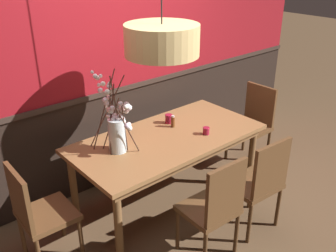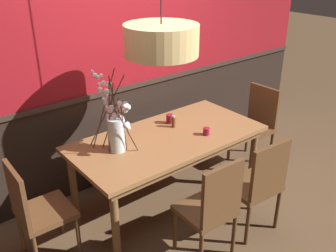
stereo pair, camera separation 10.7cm
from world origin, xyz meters
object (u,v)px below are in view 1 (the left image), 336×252
chair_near_side_right (260,181)px  candle_holder_nearer_edge (169,119)px  chair_head_east_end (254,120)px  chair_far_side_right (141,122)px  dining_table (168,143)px  candle_holder_nearer_center (206,131)px  vase_with_blossoms (117,128)px  condiment_bottle (173,122)px  chair_near_side_left (215,206)px  pendant_lamp (162,40)px  chair_far_side_left (101,136)px  chair_head_west_end (37,211)px

chair_near_side_right → candle_holder_nearer_edge: 1.16m
chair_head_east_end → chair_far_side_right: (-1.06, 0.88, -0.01)m
dining_table → candle_holder_nearer_center: size_ratio=25.66×
candle_holder_nearer_edge → chair_near_side_right: bearing=-84.1°
chair_far_side_right → dining_table: bearing=-109.5°
vase_with_blossoms → condiment_bottle: bearing=3.8°
chair_near_side_left → pendant_lamp: 1.44m
chair_far_side_right → candle_holder_nearer_center: size_ratio=12.08×
condiment_bottle → chair_head_east_end: bearing=-7.2°
condiment_bottle → pendant_lamp: 1.01m
chair_far_side_left → pendant_lamp: size_ratio=0.67×
chair_near_side_left → candle_holder_nearer_center: bearing=49.6°
chair_head_west_end → pendant_lamp: pendant_lamp is taller
chair_head_west_end → chair_head_east_end: 2.74m
chair_far_side_right → candle_holder_nearer_center: (0.01, -1.07, 0.28)m
chair_near_side_left → candle_holder_nearer_edge: bearing=67.6°
chair_head_west_end → chair_head_east_end: bearing=-0.9°
vase_with_blossoms → chair_near_side_left: bearing=-73.1°
condiment_bottle → chair_near_side_right: bearing=-81.9°
dining_table → chair_near_side_left: bearing=-105.6°
chair_far_side_right → condiment_bottle: chair_far_side_right is taller
candle_holder_nearer_center → chair_far_side_right: bearing=90.7°
candle_holder_nearer_center → pendant_lamp: (-0.46, 0.13, 0.95)m
chair_near_side_right → chair_head_east_end: (1.04, 0.87, -0.01)m
vase_with_blossoms → chair_head_west_end: bearing=-176.0°
chair_head_west_end → chair_far_side_right: size_ratio=1.03×
chair_near_side_left → chair_far_side_left: bearing=90.3°
chair_head_west_end → candle_holder_nearer_center: chair_head_west_end is taller
chair_head_west_end → pendant_lamp: bearing=-5.2°
chair_head_east_end → condiment_bottle: (-1.19, 0.15, 0.29)m
chair_far_side_right → candle_holder_nearer_edge: chair_far_side_right is taller
chair_head_west_end → chair_near_side_left: size_ratio=0.96×
chair_near_side_right → dining_table: bearing=110.1°
vase_with_blossoms → pendant_lamp: bearing=-23.4°
chair_head_west_end → chair_far_side_left: chair_head_west_end is taller
chair_head_east_end → chair_near_side_right: bearing=-140.0°
dining_table → candle_holder_nearer_edge: size_ratio=19.96×
chair_head_west_end → chair_far_side_left: 1.39m
chair_head_west_end → candle_holder_nearer_center: (1.69, -0.24, 0.27)m
chair_near_side_left → chair_far_side_left: size_ratio=1.08×
dining_table → chair_head_west_end: bearing=178.9°
dining_table → vase_with_blossoms: 0.62m
chair_near_side_left → candle_holder_nearer_center: (0.56, 0.66, 0.26)m
chair_far_side_right → pendant_lamp: bearing=-115.3°
dining_table → chair_far_side_left: chair_far_side_left is taller
chair_head_west_end → vase_with_blossoms: size_ratio=1.26×
dining_table → chair_head_east_end: bearing=-0.7°
chair_far_side_left → vase_with_blossoms: size_ratio=1.21×
chair_far_side_left → condiment_bottle: bearing=-59.2°
pendant_lamp → candle_holder_nearer_edge: bearing=42.0°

